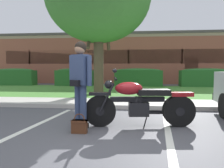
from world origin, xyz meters
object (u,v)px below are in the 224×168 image
object	(u,v)px
hedge_center_right	(138,77)
hedge_right	(206,77)
hedge_center_left	(75,77)
handbag	(79,125)
brick_building	(129,60)
rider_person	(80,78)
hedge_left	(15,77)
motorcycle	(144,103)

from	to	relation	value
hedge_center_right	hedge_right	distance (m)	4.34
hedge_center_left	hedge_right	distance (m)	8.69
handbag	brick_building	xyz separation A→B (m)	(0.63, 17.41, 1.95)
hedge_center_left	hedge_center_right	bearing A→B (deg)	0.00
rider_person	hedge_left	xyz separation A→B (m)	(-7.30, 9.90, -0.34)
motorcycle	hedge_center_left	xyz separation A→B (m)	(-4.21, 9.66, 0.17)
handbag	hedge_center_right	size ratio (longest dim) A/B	0.11
hedge_left	brick_building	xyz separation A→B (m)	(7.99, 7.18, 1.44)
motorcycle	hedge_left	xyz separation A→B (m)	(-8.55, 9.66, 0.17)
rider_person	hedge_right	distance (m)	11.44
rider_person	hedge_left	size ratio (longest dim) A/B	0.60
brick_building	rider_person	bearing A→B (deg)	-92.31
handbag	hedge_right	world-z (taller)	hedge_right
motorcycle	hedge_left	distance (m)	12.90
hedge_center_left	hedge_left	bearing A→B (deg)	-180.00
hedge_right	brick_building	distance (m)	8.89
hedge_center_left	hedge_center_right	xyz separation A→B (m)	(4.34, 0.00, 0.00)
rider_person	brick_building	bearing A→B (deg)	87.69
handbag	hedge_center_right	distance (m)	10.33
motorcycle	hedge_right	xyz separation A→B (m)	(4.48, 9.66, 0.17)
hedge_left	brick_building	world-z (taller)	brick_building
hedge_left	hedge_right	world-z (taller)	same
handbag	hedge_center_right	xyz separation A→B (m)	(1.33, 10.23, 0.51)
handbag	hedge_right	xyz separation A→B (m)	(5.67, 10.23, 0.51)
hedge_right	motorcycle	bearing A→B (deg)	-114.87
hedge_center_left	hedge_right	xyz separation A→B (m)	(8.69, 0.00, 0.00)
motorcycle	rider_person	xyz separation A→B (m)	(-1.25, -0.24, 0.51)
rider_person	hedge_center_left	xyz separation A→B (m)	(-2.96, 9.90, -0.34)
handbag	hedge_left	size ratio (longest dim) A/B	0.13
hedge_right	rider_person	bearing A→B (deg)	-120.07
handbag	hedge_center_right	world-z (taller)	hedge_center_right
handbag	hedge_left	bearing A→B (deg)	125.74
hedge_center_left	hedge_center_right	size ratio (longest dim) A/B	0.82
handbag	brick_building	bearing A→B (deg)	87.93
rider_person	hedge_left	distance (m)	12.30
hedge_left	hedge_right	bearing A→B (deg)	0.00
motorcycle	hedge_right	distance (m)	10.65
motorcycle	brick_building	size ratio (longest dim) A/B	0.09
hedge_left	hedge_center_left	xyz separation A→B (m)	(4.34, 0.00, 0.00)
hedge_left	motorcycle	bearing A→B (deg)	-48.47
hedge_center_left	brick_building	world-z (taller)	brick_building
rider_person	hedge_center_right	world-z (taller)	rider_person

